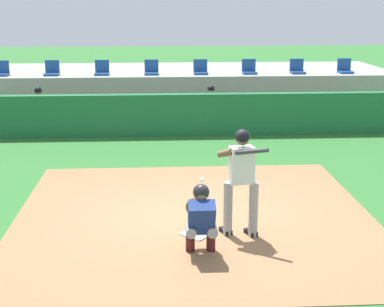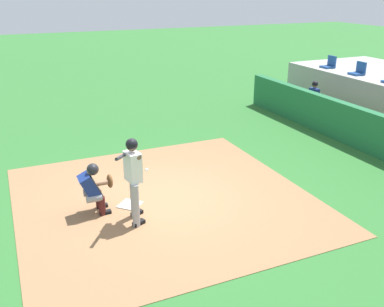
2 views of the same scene
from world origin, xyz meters
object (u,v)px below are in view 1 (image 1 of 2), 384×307
(batter_at_plate, at_px, (241,176))
(stadium_seat_1, at_px, (52,71))
(dugout_player_1, at_px, (211,107))
(stadium_seat_4, at_px, (201,70))
(stadium_seat_5, at_px, (249,70))
(home_plate, at_px, (197,234))
(stadium_seat_7, at_px, (345,69))
(stadium_seat_2, at_px, (102,71))
(stadium_seat_6, at_px, (297,69))
(catcher_crouched, at_px, (201,217))
(stadium_seat_3, at_px, (152,70))
(dugout_player_0, at_px, (38,108))
(stadium_seat_0, at_px, (1,71))

(batter_at_plate, xyz_separation_m, stadium_seat_1, (-4.75, 10.26, 0.50))
(dugout_player_1, distance_m, stadium_seat_4, 2.22)
(batter_at_plate, xyz_separation_m, stadium_seat_5, (1.75, 10.26, 0.50))
(home_plate, bearing_deg, stadium_seat_7, 60.81)
(stadium_seat_1, bearing_deg, home_plate, -68.24)
(dugout_player_1, bearing_deg, stadium_seat_1, 158.06)
(batter_at_plate, relative_size, stadium_seat_4, 3.76)
(stadium_seat_2, bearing_deg, stadium_seat_6, 0.00)
(catcher_crouched, height_order, stadium_seat_3, stadium_seat_3)
(stadium_seat_1, relative_size, stadium_seat_2, 1.00)
(dugout_player_0, relative_size, stadium_seat_6, 2.71)
(dugout_player_1, xyz_separation_m, stadium_seat_3, (-1.80, 2.03, 0.86))
(dugout_player_0, bearing_deg, stadium_seat_4, 22.26)
(batter_at_plate, relative_size, catcher_crouched, 1.21)
(catcher_crouched, xyz_separation_m, stadium_seat_0, (-5.68, 10.91, 0.93))
(stadium_seat_3, xyz_separation_m, stadium_seat_4, (1.62, 0.00, 0.00))
(stadium_seat_3, distance_m, stadium_seat_4, 1.62)
(catcher_crouched, distance_m, stadium_seat_1, 11.68)
(stadium_seat_0, relative_size, stadium_seat_3, 1.00)
(dugout_player_0, distance_m, stadium_seat_1, 2.21)
(stadium_seat_6, relative_size, stadium_seat_7, 1.00)
(stadium_seat_2, distance_m, stadium_seat_3, 1.62)
(catcher_crouched, height_order, stadium_seat_0, stadium_seat_0)
(stadium_seat_5, relative_size, stadium_seat_7, 1.00)
(catcher_crouched, distance_m, stadium_seat_7, 12.34)
(catcher_crouched, distance_m, stadium_seat_4, 10.98)
(stadium_seat_1, relative_size, stadium_seat_4, 1.00)
(catcher_crouched, xyz_separation_m, stadium_seat_7, (5.69, 10.91, 0.93))
(home_plate, height_order, stadium_seat_1, stadium_seat_1)
(home_plate, bearing_deg, catcher_crouched, -90.39)
(stadium_seat_2, bearing_deg, home_plate, -76.53)
(stadium_seat_2, height_order, stadium_seat_7, same)
(dugout_player_0, relative_size, stadium_seat_2, 2.71)
(home_plate, distance_m, stadium_seat_0, 11.76)
(stadium_seat_0, bearing_deg, stadium_seat_3, 0.00)
(stadium_seat_1, relative_size, stadium_seat_7, 1.00)
(batter_at_plate, height_order, dugout_player_1, batter_at_plate)
(catcher_crouched, xyz_separation_m, stadium_seat_4, (0.82, 10.91, 0.93))
(batter_at_plate, distance_m, stadium_seat_5, 10.42)
(stadium_seat_2, relative_size, stadium_seat_3, 1.00)
(dugout_player_1, relative_size, stadium_seat_6, 2.71)
(catcher_crouched, xyz_separation_m, dugout_player_0, (-4.15, 8.88, 0.07))
(stadium_seat_4, bearing_deg, catcher_crouched, -94.28)
(stadium_seat_2, bearing_deg, stadium_seat_3, 0.00)
(stadium_seat_4, relative_size, stadium_seat_5, 1.00)
(dugout_player_1, height_order, stadium_seat_5, stadium_seat_5)
(dugout_player_1, distance_m, stadium_seat_2, 4.08)
(stadium_seat_7, bearing_deg, stadium_seat_5, 180.00)
(home_plate, xyz_separation_m, batter_at_plate, (0.69, -0.08, 1.01))
(batter_at_plate, height_order, stadium_seat_6, stadium_seat_6)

